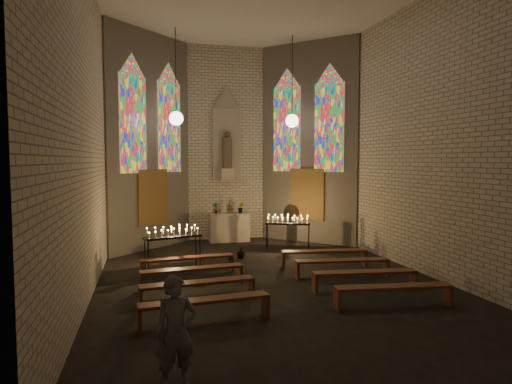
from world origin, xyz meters
TOP-DOWN VIEW (x-y plane):
  - floor at (0.00, 0.00)m, footprint 12.00×12.00m
  - room at (-0.00, 3.37)m, footprint 8.22×12.43m
  - altar at (0.00, 5.45)m, footprint 1.40×0.60m
  - flower_vase_left at (-0.46, 5.53)m, footprint 0.22×0.15m
  - flower_vase_center at (0.07, 5.50)m, footprint 0.46×0.44m
  - flower_vase_right at (0.45, 5.51)m, footprint 0.26×0.23m
  - aisle_flower_pot at (-0.16, 2.56)m, footprint 0.30×0.30m
  - votive_stand_left at (-2.18, 1.62)m, footprint 1.56×0.79m
  - votive_stand_right at (1.61, 3.60)m, footprint 1.47×0.88m
  - pew_left_0 at (-1.85, 1.04)m, footprint 2.36×0.57m
  - pew_right_0 at (1.85, 1.04)m, footprint 2.36×0.57m
  - pew_left_1 at (-1.85, -0.16)m, footprint 2.36×0.57m
  - pew_right_1 at (1.85, -0.16)m, footprint 2.36×0.57m
  - pew_left_2 at (-1.85, -1.36)m, footprint 2.36×0.57m
  - pew_right_2 at (1.85, -1.36)m, footprint 2.36×0.57m
  - pew_left_3 at (-1.85, -2.56)m, footprint 2.36×0.57m
  - pew_right_3 at (1.85, -2.56)m, footprint 2.36×0.57m
  - visitor at (-2.49, -4.79)m, footprint 0.58×0.44m

SIDE VIEW (x-z plane):
  - floor at x=0.00m, z-range 0.00..0.00m
  - aisle_flower_pot at x=-0.16m, z-range 0.00..0.44m
  - pew_left_0 at x=-1.85m, z-range 0.14..0.59m
  - pew_right_0 at x=1.85m, z-range 0.14..0.59m
  - pew_left_1 at x=-1.85m, z-range 0.14..0.59m
  - pew_right_1 at x=1.85m, z-range 0.14..0.59m
  - pew_left_2 at x=-1.85m, z-range 0.14..0.59m
  - pew_right_2 at x=1.85m, z-range 0.14..0.59m
  - pew_left_3 at x=-1.85m, z-range 0.14..0.59m
  - pew_right_3 at x=1.85m, z-range 0.14..0.59m
  - altar at x=0.00m, z-range 0.00..1.00m
  - visitor at x=-2.49m, z-range 0.00..1.46m
  - votive_stand_right at x=1.61m, z-range 0.38..1.45m
  - votive_stand_left at x=-2.18m, z-range 0.40..1.51m
  - flower_vase_left at x=-0.46m, z-range 1.00..1.40m
  - flower_vase_right at x=0.45m, z-range 1.00..1.41m
  - flower_vase_center at x=0.07m, z-range 1.00..1.41m
  - room at x=0.00m, z-range 0.21..7.22m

